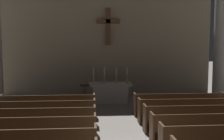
% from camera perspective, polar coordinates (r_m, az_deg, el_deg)
% --- Properties ---
extents(pew_left_row_3, '(3.78, 0.50, 0.95)m').
position_cam_1_polar(pew_left_row_3, '(8.35, -16.71, -12.21)').
color(pew_left_row_3, '#422B19').
rests_on(pew_left_row_3, ground).
extents(pew_left_row_4, '(3.78, 0.50, 0.95)m').
position_cam_1_polar(pew_left_row_4, '(9.38, -15.24, -10.21)').
color(pew_left_row_4, '#422B19').
rests_on(pew_left_row_4, ground).
extents(pew_left_row_5, '(3.78, 0.50, 0.95)m').
position_cam_1_polar(pew_left_row_5, '(10.42, -14.07, -8.61)').
color(pew_left_row_5, '#422B19').
rests_on(pew_left_row_5, ground).
extents(pew_left_row_6, '(3.78, 0.50, 0.95)m').
position_cam_1_polar(pew_left_row_6, '(11.47, -13.13, -7.29)').
color(pew_left_row_6, '#422B19').
rests_on(pew_left_row_6, ground).
extents(pew_right_row_3, '(3.78, 0.50, 0.95)m').
position_cam_1_polar(pew_right_row_3, '(8.92, 20.32, -11.18)').
color(pew_right_row_3, '#422B19').
rests_on(pew_right_row_3, ground).
extents(pew_right_row_4, '(3.78, 0.50, 0.95)m').
position_cam_1_polar(pew_right_row_4, '(9.89, 17.66, -9.46)').
color(pew_right_row_4, '#422B19').
rests_on(pew_right_row_4, ground).
extents(pew_right_row_5, '(3.78, 0.50, 0.95)m').
position_cam_1_polar(pew_right_row_5, '(10.88, 15.50, -8.04)').
color(pew_right_row_5, '#422B19').
rests_on(pew_right_row_5, ground).
extents(pew_right_row_6, '(3.78, 0.50, 0.95)m').
position_cam_1_polar(pew_right_row_6, '(11.89, 13.72, -6.86)').
color(pew_right_row_6, '#422B19').
rests_on(pew_right_row_6, ground).
extents(column_right_second, '(0.96, 0.96, 6.55)m').
position_cam_1_polar(column_right_second, '(14.77, 21.64, 5.88)').
color(column_right_second, '#ADA89E').
rests_on(column_right_second, ground).
extents(altar, '(2.20, 0.90, 1.01)m').
position_cam_1_polar(altar, '(13.97, -0.35, -4.64)').
color(altar, '#A8A399').
rests_on(altar, ground).
extents(candlestick_outer_left, '(0.16, 0.16, 0.79)m').
position_cam_1_polar(candlestick_outer_left, '(13.83, -3.87, -1.68)').
color(candlestick_outer_left, '#B79338').
rests_on(candlestick_outer_left, altar).
extents(candlestick_inner_left, '(0.16, 0.16, 0.79)m').
position_cam_1_polar(candlestick_inner_left, '(13.84, -1.59, -1.66)').
color(candlestick_inner_left, '#B79338').
rests_on(candlestick_inner_left, altar).
extents(candlestick_inner_right, '(0.16, 0.16, 0.79)m').
position_cam_1_polar(candlestick_inner_right, '(13.88, 0.88, -1.64)').
color(candlestick_inner_right, '#B79338').
rests_on(candlestick_inner_right, altar).
extents(candlestick_outer_right, '(0.16, 0.16, 0.79)m').
position_cam_1_polar(candlestick_outer_right, '(13.94, 3.13, -1.62)').
color(candlestick_outer_right, '#B79338').
rests_on(candlestick_outer_right, altar).
extents(apse_with_cross, '(12.00, 0.50, 7.17)m').
position_cam_1_polar(apse_with_cross, '(15.92, -0.88, 7.63)').
color(apse_with_cross, gray).
rests_on(apse_with_cross, ground).
extents(lectern, '(0.44, 0.36, 1.15)m').
position_cam_1_polar(lectern, '(12.76, -5.72, -5.57)').
color(lectern, '#422B19').
rests_on(lectern, ground).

